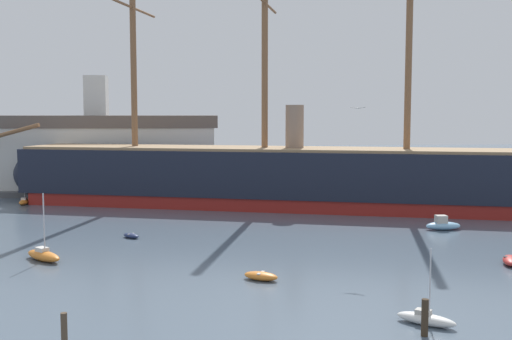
# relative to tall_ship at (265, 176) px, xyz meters

# --- Properties ---
(tall_ship) EXTENTS (71.49, 27.25, 35.32)m
(tall_ship) POSITION_rel_tall_ship_xyz_m (0.00, 0.00, 0.00)
(tall_ship) COLOR maroon
(tall_ship) RESTS_ON ground
(sailboat_foreground_right) EXTENTS (3.13, 2.78, 4.21)m
(sailboat_foreground_right) POSITION_rel_tall_ship_xyz_m (4.36, -42.66, -3.49)
(sailboat_foreground_right) COLOR silver
(sailboat_foreground_right) RESTS_ON ground
(dinghy_near_centre) EXTENTS (2.66, 2.15, 0.58)m
(dinghy_near_centre) POSITION_rel_tall_ship_xyz_m (-3.64, -33.02, -3.56)
(dinghy_near_centre) COLOR orange
(dinghy_near_centre) RESTS_ON ground
(sailboat_mid_left) EXTENTS (3.72, 3.74, 5.28)m
(sailboat_mid_left) POSITION_rel_tall_ship_xyz_m (-19.90, -25.95, -3.40)
(sailboat_mid_left) COLOR orange
(sailboat_mid_left) RESTS_ON ground
(dinghy_mid_right) EXTENTS (2.22, 3.01, 0.65)m
(dinghy_mid_right) POSITION_rel_tall_ship_xyz_m (15.58, -30.40, -3.52)
(dinghy_mid_right) COLOR #B22D28
(dinghy_mid_right) RESTS_ON ground
(dinghy_alongside_bow) EXTENTS (1.91, 1.89, 0.44)m
(dinghy_alongside_bow) POSITION_rel_tall_ship_xyz_m (-14.13, -17.77, -3.62)
(dinghy_alongside_bow) COLOR #1E284C
(dinghy_alongside_bow) RESTS_ON ground
(motorboat_alongside_stern) EXTENTS (3.43, 1.44, 1.44)m
(motorboat_alongside_stern) POSITION_rel_tall_ship_xyz_m (15.92, -16.43, -3.34)
(motorboat_alongside_stern) COLOR #7FB2D6
(motorboat_alongside_stern) RESTS_ON ground
(sailboat_far_left) EXTENTS (1.14, 3.45, 4.45)m
(sailboat_far_left) POSITION_rel_tall_ship_xyz_m (-29.99, 4.87, -3.47)
(sailboat_far_left) COLOR orange
(sailboat_far_left) RESTS_ON ground
(sailboat_distant_centre) EXTENTS (3.56, 2.75, 4.60)m
(sailboat_distant_centre) POSITION_rel_tall_ship_xyz_m (0.34, 13.80, -3.46)
(sailboat_distant_centre) COLOR gray
(sailboat_distant_centre) RESTS_ON ground
(mooring_piling_left_pair) EXTENTS (0.30, 0.30, 2.17)m
(mooring_piling_left_pair) POSITION_rel_tall_ship_xyz_m (-14.02, -45.57, -2.76)
(mooring_piling_left_pair) COLOR #4C3D2D
(mooring_piling_left_pair) RESTS_ON ground
(mooring_piling_right_pair) EXTENTS (0.36, 0.36, 1.93)m
(mooring_piling_right_pair) POSITION_rel_tall_ship_xyz_m (3.68, -44.26, -2.88)
(mooring_piling_right_pair) COLOR #382B1E
(mooring_piling_right_pair) RESTS_ON ground
(dockside_warehouse_left) EXTENTS (55.54, 17.89, 17.03)m
(dockside_warehouse_left) POSITION_rel_tall_ship_xyz_m (-31.07, 19.65, 1.70)
(dockside_warehouse_left) COLOR #565659
(dockside_warehouse_left) RESTS_ON ground
(seagull_in_flight) EXTENTS (1.16, 0.66, 0.14)m
(seagull_in_flight) POSITION_rel_tall_ship_xyz_m (4.64, -26.37, 7.96)
(seagull_in_flight) COLOR silver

